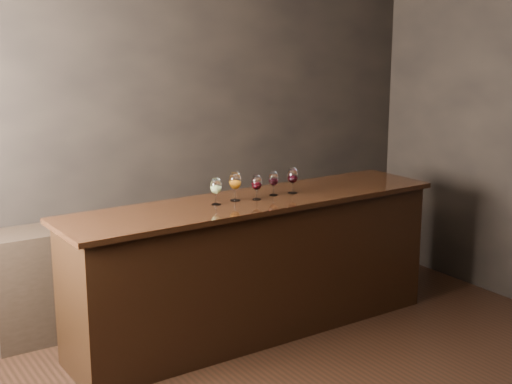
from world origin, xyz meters
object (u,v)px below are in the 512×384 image
glass_red_a (257,183)px  glass_red_c (293,177)px  glass_amber (235,182)px  glass_red_b (273,179)px  bar_counter (256,269)px  back_bar_shelf (141,266)px  glass_white (216,187)px

glass_red_a → glass_red_c: (0.34, 0.03, 0.01)m
glass_amber → glass_red_b: 0.32m
bar_counter → glass_amber: size_ratio=13.88×
back_bar_shelf → glass_red_b: (0.77, -0.72, 0.74)m
bar_counter → back_bar_shelf: size_ratio=1.24×
glass_red_a → glass_white: bearing=175.3°
bar_counter → glass_red_b: bearing=7.4°
glass_amber → glass_red_c: bearing=-3.4°
glass_white → glass_amber: (0.18, 0.03, 0.01)m
back_bar_shelf → glass_red_b: size_ratio=12.97×
bar_counter → back_bar_shelf: bearing=126.8°
bar_counter → glass_red_a: bearing=-104.2°
glass_white → glass_red_b: glass_white is taller
glass_amber → glass_red_b: size_ratio=1.16×
glass_amber → glass_red_a: glass_amber is taller
glass_red_a → glass_red_b: glass_red_a is taller
glass_red_c → glass_red_a: bearing=-174.8°
bar_counter → back_bar_shelf: 0.96m
back_bar_shelf → glass_red_c: (0.93, -0.74, 0.74)m
glass_red_a → bar_counter: bearing=77.5°
back_bar_shelf → glass_red_b: 1.28m
back_bar_shelf → glass_white: bearing=-70.2°
glass_red_b → back_bar_shelf: bearing=136.9°
glass_red_a → glass_amber: bearing=157.6°
glass_white → glass_red_a: (0.32, -0.03, -0.01)m
glass_red_c → glass_amber: bearing=176.6°
back_bar_shelf → glass_red_a: glass_red_a is taller
glass_white → glass_red_c: 0.66m
back_bar_shelf → glass_red_a: 1.22m
back_bar_shelf → glass_red_c: bearing=-38.6°
glass_red_b → glass_amber: bearing=178.5°
glass_white → glass_amber: bearing=10.6°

